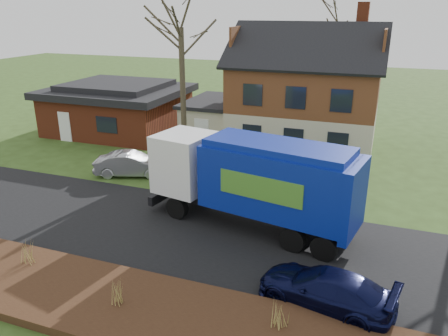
% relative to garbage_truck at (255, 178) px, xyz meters
% --- Properties ---
extents(ground, '(120.00, 120.00, 0.00)m').
position_rel_garbage_truck_xyz_m(ground, '(-2.17, -1.43, -2.27)').
color(ground, '#2F4717').
rests_on(ground, ground).
extents(road, '(80.00, 7.00, 0.02)m').
position_rel_garbage_truck_xyz_m(road, '(-2.17, -1.43, -2.26)').
color(road, black).
rests_on(road, ground).
extents(mulch_verge, '(80.00, 3.50, 0.30)m').
position_rel_garbage_truck_xyz_m(mulch_verge, '(-2.17, -6.73, -2.12)').
color(mulch_verge, black).
rests_on(mulch_verge, ground).
extents(main_house, '(12.95, 8.95, 9.26)m').
position_rel_garbage_truck_xyz_m(main_house, '(-0.68, 12.48, 1.76)').
color(main_house, beige).
rests_on(main_house, ground).
extents(ranch_house, '(9.80, 8.20, 3.70)m').
position_rel_garbage_truck_xyz_m(ranch_house, '(-14.17, 11.57, -0.46)').
color(ranch_house, brown).
rests_on(ranch_house, ground).
extents(garbage_truck, '(9.49, 4.12, 3.94)m').
position_rel_garbage_truck_xyz_m(garbage_truck, '(0.00, 0.00, 0.00)').
color(garbage_truck, black).
rests_on(garbage_truck, ground).
extents(silver_sedan, '(4.30, 2.68, 1.34)m').
position_rel_garbage_truck_xyz_m(silver_sedan, '(-8.22, 3.56, -1.60)').
color(silver_sedan, '#999BA0').
rests_on(silver_sedan, ground).
extents(navy_wagon, '(4.58, 2.57, 1.25)m').
position_rel_garbage_truck_xyz_m(navy_wagon, '(3.61, -4.37, -1.64)').
color(navy_wagon, black).
rests_on(navy_wagon, ground).
extents(tree_front_west, '(3.69, 3.69, 10.97)m').
position_rel_garbage_truck_xyz_m(tree_front_west, '(-6.51, 6.94, 6.77)').
color(tree_front_west, '#433928').
rests_on(tree_front_west, ground).
extents(tree_back, '(3.32, 3.32, 10.53)m').
position_rel_garbage_truck_xyz_m(tree_back, '(0.49, 21.45, 6.51)').
color(tree_back, '#3A3023').
rests_on(tree_back, ground).
extents(grass_clump_west, '(0.32, 0.26, 0.85)m').
position_rel_garbage_truck_xyz_m(grass_clump_west, '(-6.70, -5.97, -1.55)').
color(grass_clump_west, '#9D8945').
rests_on(grass_clump_west, mulch_verge).
extents(grass_clump_mid, '(0.30, 0.25, 0.85)m').
position_rel_garbage_truck_xyz_m(grass_clump_mid, '(-2.38, -6.89, -1.55)').
color(grass_clump_mid, '#A7934A').
rests_on(grass_clump_mid, mulch_verge).
extents(grass_clump_east, '(0.34, 0.28, 0.84)m').
position_rel_garbage_truck_xyz_m(grass_clump_east, '(2.59, -6.15, -1.55)').
color(grass_clump_east, '#9B8944').
rests_on(grass_clump_east, mulch_verge).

